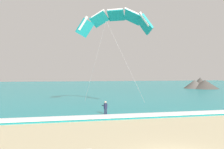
# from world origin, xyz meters

# --- Properties ---
(sea) EXTENTS (200.00, 120.00, 0.20)m
(sea) POSITION_xyz_m (0.00, 71.29, 0.10)
(sea) COLOR teal
(sea) RESTS_ON ground
(surf_foam) EXTENTS (200.00, 2.25, 0.04)m
(surf_foam) POSITION_xyz_m (0.00, 12.29, 0.22)
(surf_foam) COLOR white
(surf_foam) RESTS_ON sea
(surfboard) EXTENTS (0.92, 1.46, 0.09)m
(surfboard) POSITION_xyz_m (-1.61, 13.59, 0.03)
(surfboard) COLOR #239EC6
(surfboard) RESTS_ON ground
(kitesurfer) EXTENTS (0.64, 0.64, 1.69)m
(kitesurfer) POSITION_xyz_m (-1.62, 13.60, 0.94)
(kitesurfer) COLOR #191E38
(kitesurfer) RESTS_ON ground
(kite_primary) EXTENTS (8.94, 5.83, 11.92)m
(kite_primary) POSITION_xyz_m (0.31, 17.23, 11.63)
(kite_primary) COLOR teal
(headland_right) EXTENTS (10.32, 10.52, 3.60)m
(headland_right) POSITION_xyz_m (36.05, 52.82, 1.53)
(headland_right) COLOR #47423D
(headland_right) RESTS_ON ground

